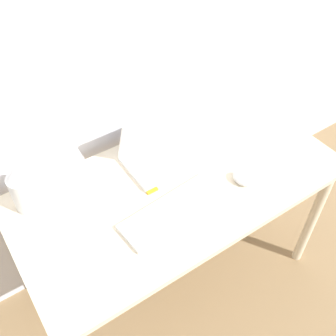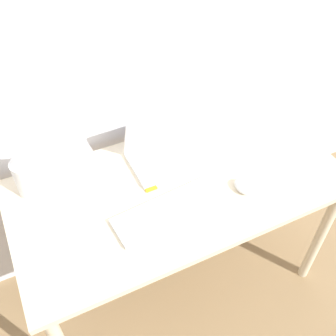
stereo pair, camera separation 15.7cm
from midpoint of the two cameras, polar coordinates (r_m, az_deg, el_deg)
ground_plane at (r=2.15m, az=8.00°, el=-22.65°), size 12.00×12.00×0.00m
wall_back at (r=1.65m, az=-2.03°, el=19.01°), size 6.00×0.05×2.50m
desk at (r=1.72m, az=4.18°, el=-4.50°), size 1.40×0.70×0.76m
laptop at (r=1.72m, az=2.07°, el=2.69°), size 0.32×0.24×0.24m
keyboard at (r=1.55m, az=3.11°, el=-6.25°), size 0.46×0.19×0.02m
mouse at (r=1.66m, az=13.55°, el=-2.72°), size 0.06×0.09×0.04m
vase at (r=1.61m, az=-17.22°, el=-0.57°), size 0.11×0.11×0.23m
mp3_player at (r=1.63m, az=-0.06°, el=-2.63°), size 0.05×0.06×0.01m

